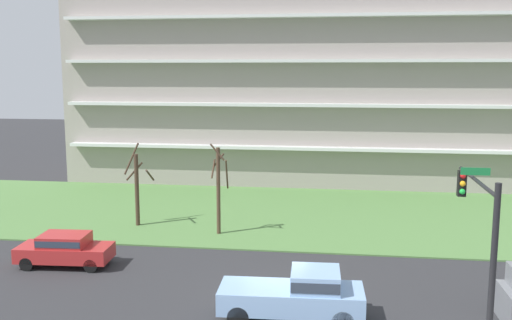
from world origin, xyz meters
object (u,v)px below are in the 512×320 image
(sedan_red_center_right, at_px, (65,248))
(pickup_blue_near_left, at_px, (298,294))
(tree_far_left, at_px, (137,186))
(tree_left, at_px, (219,187))
(traffic_signal_mast, at_px, (480,238))

(sedan_red_center_right, bearing_deg, pickup_blue_near_left, 155.14)
(sedan_red_center_right, bearing_deg, tree_far_left, -101.71)
(tree_left, height_order, pickup_blue_near_left, tree_left)
(sedan_red_center_right, xyz_separation_m, traffic_signal_mast, (17.10, -7.48, 3.42))
(tree_far_left, distance_m, tree_left, 5.31)
(tree_far_left, height_order, tree_left, tree_left)
(sedan_red_center_right, bearing_deg, tree_left, -138.58)
(tree_left, relative_size, pickup_blue_near_left, 0.97)
(pickup_blue_near_left, xyz_separation_m, sedan_red_center_right, (-11.43, 4.49, -0.14))
(tree_left, distance_m, sedan_red_center_right, 9.01)
(pickup_blue_near_left, relative_size, sedan_red_center_right, 1.22)
(tree_far_left, xyz_separation_m, traffic_signal_mast, (16.03, -14.82, 1.84))
(tree_far_left, relative_size, pickup_blue_near_left, 0.91)
(pickup_blue_near_left, bearing_deg, traffic_signal_mast, -29.86)
(pickup_blue_near_left, distance_m, traffic_signal_mast, 7.20)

